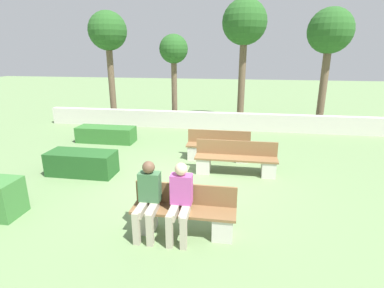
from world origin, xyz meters
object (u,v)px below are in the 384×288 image
(person_seated_man, at_px, (180,198))
(tree_leftmost, at_px, (108,34))
(person_seated_woman, at_px, (148,195))
(tree_rightmost, at_px, (330,34))
(bench_front, at_px, (184,215))
(bench_left_side, at_px, (236,161))
(tree_center_right, at_px, (244,25))
(bench_right_side, at_px, (218,149))
(tree_center_left, at_px, (174,52))

(person_seated_man, distance_m, tree_leftmost, 10.94)
(person_seated_man, relative_size, person_seated_woman, 1.00)
(tree_leftmost, xyz_separation_m, tree_rightmost, (9.61, 0.12, -0.08))
(bench_front, height_order, tree_rightmost, tree_rightmost)
(bench_left_side, height_order, tree_rightmost, tree_rightmost)
(bench_left_side, xyz_separation_m, tree_leftmost, (-6.06, 6.01, 3.61))
(person_seated_man, xyz_separation_m, tree_leftmost, (-5.15, 9.10, 3.20))
(tree_center_right, bearing_deg, bench_right_side, -96.57)
(bench_front, bearing_deg, person_seated_man, -103.52)
(bench_right_side, bearing_deg, person_seated_woman, -98.17)
(person_seated_man, relative_size, tree_center_right, 0.25)
(tree_center_left, relative_size, tree_center_right, 0.73)
(bench_right_side, bearing_deg, bench_left_side, -57.25)
(person_seated_woman, bearing_deg, person_seated_man, 0.02)
(bench_front, xyz_separation_m, tree_center_left, (-2.09, 8.77, 2.80))
(bench_front, distance_m, tree_leftmost, 10.97)
(bench_front, bearing_deg, tree_center_left, 103.41)
(tree_center_left, bearing_deg, person_seated_man, -77.00)
(person_seated_man, distance_m, tree_center_left, 9.45)
(bench_front, distance_m, bench_left_side, 3.08)
(bench_front, distance_m, tree_rightmost, 10.70)
(bench_right_side, relative_size, tree_center_left, 0.49)
(tree_center_right, bearing_deg, tree_rightmost, -4.39)
(tree_center_right, bearing_deg, bench_front, -95.71)
(bench_front, bearing_deg, bench_left_side, 73.54)
(bench_right_side, relative_size, person_seated_man, 1.41)
(person_seated_man, bearing_deg, bench_right_side, 85.14)
(tree_center_left, height_order, tree_center_right, tree_center_right)
(bench_right_side, xyz_separation_m, person_seated_man, (-0.35, -4.13, 0.42))
(bench_right_side, bearing_deg, tree_center_right, 87.97)
(bench_front, relative_size, person_seated_woman, 1.38)
(tree_leftmost, bearing_deg, person_seated_man, -60.48)
(tree_rightmost, bearing_deg, person_seated_man, -115.78)
(bench_left_side, height_order, person_seated_man, person_seated_man)
(bench_left_side, distance_m, tree_center_right, 7.51)
(person_seated_woman, distance_m, tree_leftmost, 10.68)
(bench_right_side, height_order, tree_leftmost, tree_leftmost)
(tree_center_right, distance_m, tree_rightmost, 3.52)
(bench_front, distance_m, tree_center_right, 10.19)
(person_seated_man, relative_size, tree_rightmost, 0.28)
(person_seated_man, relative_size, tree_center_left, 0.35)
(bench_front, relative_size, tree_leftmost, 0.38)
(bench_front, bearing_deg, bench_right_side, 85.44)
(bench_front, xyz_separation_m, person_seated_man, (-0.03, -0.14, 0.42))
(person_seated_woman, height_order, tree_center_right, tree_center_right)
(person_seated_woman, xyz_separation_m, tree_leftmost, (-4.57, 9.10, 3.20))
(tree_rightmost, bearing_deg, bench_left_side, -120.07)
(bench_left_side, xyz_separation_m, person_seated_man, (-0.91, -3.09, 0.41))
(tree_center_left, bearing_deg, tree_leftmost, 176.45)
(bench_left_side, height_order, bench_right_side, same)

